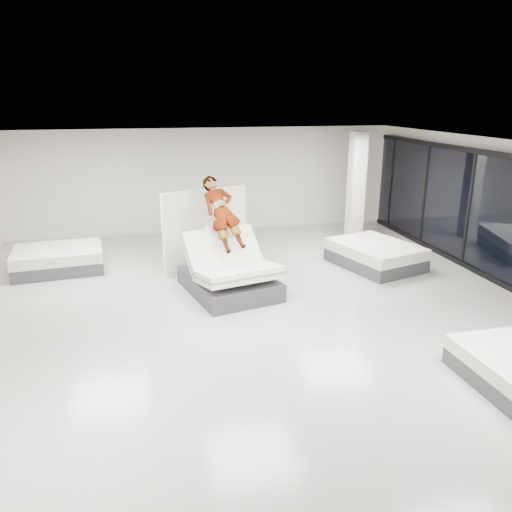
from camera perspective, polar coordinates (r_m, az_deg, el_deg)
The scene contains 8 objects.
room at distance 9.06m, azimuth -0.41°, elevation 1.80°, with size 14.00×14.04×3.20m.
hero_bed at distance 10.82m, azimuth -3.05°, elevation -2.08°, with size 2.12×2.51×1.42m.
person at distance 10.84m, azimuth -3.85°, elevation 3.24°, with size 0.66×0.43×1.80m, color slate.
remote at distance 10.67m, azimuth -2.00°, elevation 1.76°, with size 0.05×0.14×0.03m, color black.
divider_panel at distance 12.15m, azimuth -5.78°, elevation 2.95°, with size 2.21×0.10×2.01m, color white.
flat_bed_right_far at distance 12.91m, azimuth 13.44°, elevation 0.13°, with size 2.14×2.50×0.59m.
flat_bed_left_far at distance 13.17m, azimuth -21.63°, elevation -0.35°, with size 2.20×1.74×0.57m.
column at distance 14.49m, azimuth 11.35°, elevation 7.49°, with size 0.40×0.40×3.20m, color silver.
Camera 1 is at (-1.88, -8.50, 4.08)m, focal length 35.00 mm.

